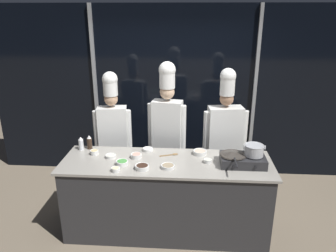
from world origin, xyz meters
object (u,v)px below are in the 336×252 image
object	(u,v)px
squeeze_bottle_clear	(81,144)
chef_head	(113,127)
frying_pan	(233,154)
prep_bowl_garlic	(111,156)
prep_bowl_soy_glaze	(142,167)
serving_spoon_slotted	(172,154)
prep_bowl_mushrooms	(168,166)
prep_bowl_chicken	(200,152)
prep_bowl_rice	(148,149)
squeeze_bottle_soy	(89,142)
prep_bowl_scallions	(122,163)
prep_bowl_ginger	(94,152)
stock_pot	(254,150)
prep_bowl_shrimp	(136,156)
portable_stove	(243,160)
chef_line	(225,129)
prep_bowl_bean_sprouts	(208,161)
prep_bowl_noodles	(116,169)
chef_sous	(167,122)

from	to	relation	value
squeeze_bottle_clear	chef_head	world-z (taller)	chef_head
frying_pan	prep_bowl_garlic	size ratio (longest dim) A/B	4.04
prep_bowl_soy_glaze	serving_spoon_slotted	distance (m)	0.50
prep_bowl_mushrooms	prep_bowl_garlic	world-z (taller)	same
prep_bowl_mushrooms	squeeze_bottle_clear	bearing A→B (deg)	159.16
prep_bowl_garlic	prep_bowl_chicken	bearing A→B (deg)	8.94
prep_bowl_mushrooms	prep_bowl_rice	xyz separation A→B (m)	(-0.28, 0.45, -0.00)
squeeze_bottle_soy	prep_bowl_scallions	size ratio (longest dim) A/B	1.27
prep_bowl_ginger	stock_pot	bearing A→B (deg)	-4.88
stock_pot	prep_bowl_shrimp	bearing A→B (deg)	176.04
portable_stove	frying_pan	world-z (taller)	frying_pan
prep_bowl_garlic	chef_head	xyz separation A→B (m)	(-0.12, 0.66, 0.13)
portable_stove	prep_bowl_rice	world-z (taller)	portable_stove
prep_bowl_rice	prep_bowl_scallions	bearing A→B (deg)	-120.50
prep_bowl_rice	serving_spoon_slotted	bearing A→B (deg)	-18.82
squeeze_bottle_soy	prep_bowl_chicken	xyz separation A→B (m)	(1.39, -0.08, -0.06)
prep_bowl_chicken	chef_line	bearing A→B (deg)	57.23
portable_stove	chef_head	size ratio (longest dim) A/B	0.27
prep_bowl_chicken	prep_bowl_soy_glaze	distance (m)	0.78
squeeze_bottle_soy	prep_bowl_bean_sprouts	distance (m)	1.51
prep_bowl_noodles	prep_bowl_mushrooms	bearing A→B (deg)	11.96
prep_bowl_shrimp	prep_bowl_chicken	xyz separation A→B (m)	(0.76, 0.16, -0.00)
chef_head	prep_bowl_noodles	bearing A→B (deg)	96.28
squeeze_bottle_soy	squeeze_bottle_clear	distance (m)	0.10
prep_bowl_scallions	stock_pot	bearing A→B (deg)	3.85
prep_bowl_garlic	chef_line	size ratio (longest dim) A/B	0.07
portable_stove	frying_pan	distance (m)	0.14
prep_bowl_mushrooms	prep_bowl_rice	size ratio (longest dim) A/B	1.19
prep_bowl_mushrooms	chef_sous	xyz separation A→B (m)	(-0.07, 0.88, 0.22)
portable_stove	stock_pot	world-z (taller)	stock_pot
prep_bowl_shrimp	prep_bowl_scallions	xyz separation A→B (m)	(-0.13, -0.19, -0.00)
prep_bowl_rice	prep_bowl_soy_glaze	xyz separation A→B (m)	(0.00, -0.50, 0.01)
frying_pan	prep_bowl_chicken	xyz separation A→B (m)	(-0.36, 0.26, -0.11)
prep_bowl_noodles	prep_bowl_soy_glaze	xyz separation A→B (m)	(0.28, 0.07, 0.00)
prep_bowl_soy_glaze	prep_bowl_bean_sprouts	world-z (taller)	prep_bowl_soy_glaze
stock_pot	serving_spoon_slotted	xyz separation A→B (m)	(-0.93, 0.20, -0.18)
prep_bowl_garlic	prep_bowl_bean_sprouts	xyz separation A→B (m)	(1.15, -0.06, 0.00)
prep_bowl_ginger	prep_bowl_garlic	bearing A→B (deg)	-19.49
squeeze_bottle_soy	chef_head	distance (m)	0.46
prep_bowl_shrimp	prep_bowl_bean_sprouts	world-z (taller)	prep_bowl_shrimp
chef_sous	squeeze_bottle_soy	bearing A→B (deg)	31.32
stock_pot	prep_bowl_garlic	distance (m)	1.67
prep_bowl_mushrooms	chef_sous	world-z (taller)	chef_sous
prep_bowl_shrimp	prep_bowl_noodles	distance (m)	0.39
prep_bowl_garlic	prep_bowl_soy_glaze	bearing A→B (deg)	-32.92
squeeze_bottle_clear	prep_bowl_soy_glaze	bearing A→B (deg)	-29.48
stock_pot	prep_bowl_scallions	bearing A→B (deg)	-176.15
prep_bowl_shrimp	frying_pan	bearing A→B (deg)	-5.08
prep_bowl_bean_sprouts	serving_spoon_slotted	size ratio (longest dim) A/B	0.41
prep_bowl_scallions	serving_spoon_slotted	distance (m)	0.63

